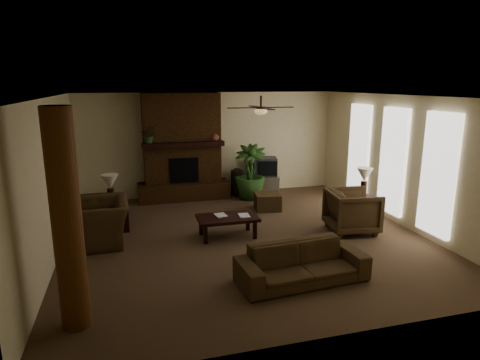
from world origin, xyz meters
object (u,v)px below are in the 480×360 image
object	(u,v)px
sofa	(302,257)
coffee_table	(228,219)
log_column	(67,222)
armchair_right	(352,209)
floor_vase	(237,180)
lamp_left	(110,184)
armchair_left	(98,215)
side_table_left	(115,218)
lamp_right	(365,177)
floor_plant	(250,184)
ottoman	(267,201)
side_table_right	(364,208)
tv_stand	(263,184)

from	to	relation	value
sofa	coffee_table	world-z (taller)	sofa
log_column	armchair_right	size ratio (longest dim) A/B	2.86
floor_vase	lamp_left	world-z (taller)	lamp_left
log_column	armchair_left	xyz separation A→B (m)	(0.14, 2.89, -0.84)
armchair_left	lamp_left	size ratio (longest dim) A/B	1.99
side_table_left	lamp_right	size ratio (longest dim) A/B	0.85
log_column	side_table_left	xyz separation A→B (m)	(0.42, 3.53, -1.12)
floor_plant	lamp_left	size ratio (longest dim) A/B	2.24
floor_vase	side_table_left	distance (m)	3.79
ottoman	side_table_right	world-z (taller)	side_table_right
sofa	lamp_left	size ratio (longest dim) A/B	3.14
armchair_right	coffee_table	size ratio (longest dim) A/B	0.82
ottoman	lamp_right	xyz separation A→B (m)	(1.83, -1.31, 0.80)
armchair_left	ottoman	world-z (taller)	armchair_left
sofa	side_table_right	xyz separation A→B (m)	(2.56, 2.38, -0.12)
tv_stand	lamp_left	distance (m)	4.55
floor_plant	side_table_left	bearing A→B (deg)	-155.19
tv_stand	side_table_left	xyz separation A→B (m)	(-3.97, -2.02, 0.03)
armchair_right	lamp_right	world-z (taller)	lamp_right
armchair_left	lamp_right	distance (m)	5.71
ottoman	lamp_left	bearing A→B (deg)	-172.20
log_column	sofa	size ratio (longest dim) A/B	1.37
lamp_left	lamp_right	distance (m)	5.53
side_table_right	lamp_right	distance (m)	0.73
coffee_table	side_table_right	bearing A→B (deg)	3.66
ottoman	tv_stand	xyz separation A→B (m)	(0.38, 1.47, 0.05)
side_table_right	tv_stand	bearing A→B (deg)	117.45
log_column	lamp_left	size ratio (longest dim) A/B	4.31
log_column	tv_stand	world-z (taller)	log_column
tv_stand	lamp_left	bearing A→B (deg)	-140.59
floor_plant	lamp_left	xyz separation A→B (m)	(-3.50, -1.54, 0.59)
log_column	floor_vase	distance (m)	6.70
ottoman	floor_plant	xyz separation A→B (m)	(-0.14, 1.04, 0.21)
armchair_right	coffee_table	xyz separation A→B (m)	(-2.58, 0.39, -0.12)
lamp_left	lamp_right	world-z (taller)	same
side_table_left	floor_plant	bearing A→B (deg)	24.81
coffee_table	lamp_right	distance (m)	3.29
armchair_right	lamp_right	bearing A→B (deg)	-37.59
sofa	floor_plant	distance (m)	4.79
lamp_right	floor_vase	bearing A→B (deg)	128.48
armchair_right	floor_vase	size ratio (longest dim) A/B	1.27
sofa	side_table_right	distance (m)	3.50
tv_stand	log_column	bearing A→B (deg)	-115.03
sofa	side_table_right	size ratio (longest dim) A/B	3.71
armchair_left	lamp_right	bearing A→B (deg)	86.77
tv_stand	floor_plant	size ratio (longest dim) A/B	0.58
armchair_right	ottoman	distance (m)	2.29
log_column	armchair_left	world-z (taller)	log_column
log_column	side_table_right	bearing A→B (deg)	25.06
floor_plant	tv_stand	bearing A→B (deg)	39.38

